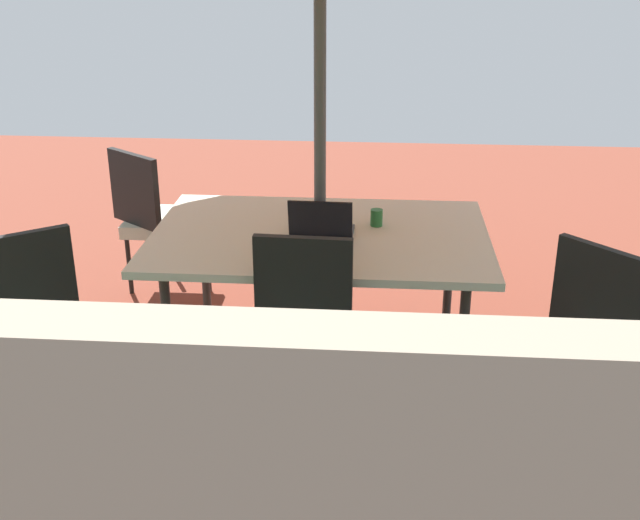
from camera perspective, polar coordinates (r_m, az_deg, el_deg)
ground_plane at (r=4.39m, az=-0.00°, el=-7.51°), size 10.00×10.00×0.02m
dining_table at (r=4.08m, az=-0.00°, el=1.31°), size 1.73×1.16×0.76m
chair_northwest at (r=3.54m, az=17.83°, el=-6.16°), size 0.59×0.59×0.98m
chair_southeast at (r=5.07m, az=-11.73°, el=3.20°), size 0.58×0.58×0.98m
chair_northeast at (r=3.71m, az=-19.60°, el=-5.06°), size 0.58×0.58×0.98m
chair_north at (r=3.44m, az=-1.55°, el=-5.86°), size 0.46×0.47×0.98m
laptop at (r=4.00m, az=0.12°, el=2.37°), size 0.33×0.25×0.21m
cup at (r=4.16m, az=4.11°, el=3.07°), size 0.06×0.06×0.09m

